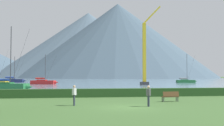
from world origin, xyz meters
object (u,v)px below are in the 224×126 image
object	(u,v)px
park_bench_near_path	(170,96)
person_seated_viewer	(74,94)
sailboat_slip_7	(44,82)
sailboat_slip_8	(8,86)
dock_crane	(145,57)
person_standing_walker	(148,94)
sailboat_slip_2	(13,80)
sailboat_slip_0	(186,81)

from	to	relation	value
park_bench_near_path	person_seated_viewer	world-z (taller)	person_seated_viewer
sailboat_slip_7	sailboat_slip_8	size ratio (longest dim) A/B	0.78
park_bench_near_path	dock_crane	distance (m)	49.80
person_seated_viewer	person_standing_walker	bearing A→B (deg)	-10.20
person_seated_viewer	sailboat_slip_8	bearing A→B (deg)	116.83
sailboat_slip_7	park_bench_near_path	world-z (taller)	sailboat_slip_7
sailboat_slip_2	sailboat_slip_8	size ratio (longest dim) A/B	0.86
sailboat_slip_0	sailboat_slip_2	bearing A→B (deg)	169.85
sailboat_slip_7	sailboat_slip_0	bearing A→B (deg)	28.02
person_standing_walker	sailboat_slip_8	bearing A→B (deg)	124.98
sailboat_slip_8	person_standing_walker	distance (m)	33.29
person_seated_viewer	person_standing_walker	size ratio (longest dim) A/B	1.00
dock_crane	sailboat_slip_7	bearing A→B (deg)	159.73
sailboat_slip_0	park_bench_near_path	size ratio (longest dim) A/B	6.01
sailboat_slip_2	park_bench_near_path	world-z (taller)	sailboat_slip_2
sailboat_slip_7	sailboat_slip_2	bearing A→B (deg)	134.41
sailboat_slip_2	sailboat_slip_8	bearing A→B (deg)	-76.46
sailboat_slip_2	sailboat_slip_7	bearing A→B (deg)	-58.30
sailboat_slip_7	park_bench_near_path	size ratio (longest dim) A/B	5.12
sailboat_slip_2	sailboat_slip_8	world-z (taller)	sailboat_slip_8
sailboat_slip_2	person_seated_viewer	size ratio (longest dim) A/B	5.68
sailboat_slip_0	park_bench_near_path	bearing A→B (deg)	-110.00
person_seated_viewer	sailboat_slip_0	bearing A→B (deg)	66.05
sailboat_slip_0	person_seated_viewer	xyz separation A→B (m)	(-39.51, -69.44, 0.37)
sailboat_slip_7	person_seated_viewer	distance (m)	60.68
sailboat_slip_7	person_seated_viewer	xyz separation A→B (m)	(7.23, -60.25, 0.32)
sailboat_slip_7	person_standing_walker	xyz separation A→B (m)	(13.02, -61.90, 0.32)
sailboat_slip_7	dock_crane	bearing A→B (deg)	-3.37
sailboat_slip_2	park_bench_near_path	size ratio (longest dim) A/B	5.65
sailboat_slip_2	sailboat_slip_0	bearing A→B (deg)	-10.35
sailboat_slip_8	park_bench_near_path	world-z (taller)	sailboat_slip_8
dock_crane	sailboat_slip_8	bearing A→B (deg)	-142.95
sailboat_slip_2	park_bench_near_path	bearing A→B (deg)	-66.47
park_bench_near_path	person_standing_walker	distance (m)	4.98
sailboat_slip_7	person_seated_viewer	bearing A→B (deg)	-66.26
sailboat_slip_0	person_seated_viewer	world-z (taller)	sailboat_slip_0
sailboat_slip_2	person_standing_walker	bearing A→B (deg)	-69.18
person_standing_walker	dock_crane	distance (m)	54.15
sailboat_slip_2	sailboat_slip_7	distance (m)	27.78
sailboat_slip_2	sailboat_slip_8	xyz separation A→B (m)	(9.49, -57.55, -0.04)
sailboat_slip_0	sailboat_slip_8	world-z (taller)	sailboat_slip_8
sailboat_slip_0	person_seated_viewer	size ratio (longest dim) A/B	6.04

